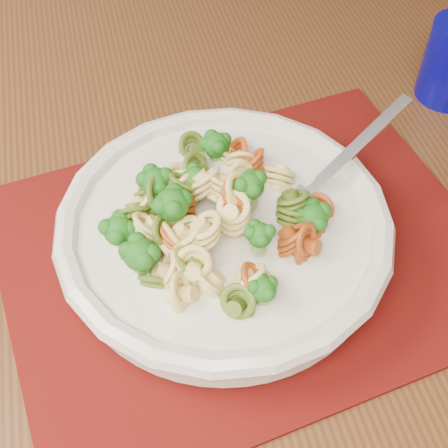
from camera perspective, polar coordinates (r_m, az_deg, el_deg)
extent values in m
cube|color=#562D18|center=(0.60, 0.30, 0.33)|extent=(1.44, 0.94, 0.04)
cube|color=#521103|center=(0.55, 1.98, -2.54)|extent=(0.45, 0.37, 0.00)
cylinder|color=silver|center=(0.54, 0.00, -2.36)|extent=(0.12, 0.12, 0.01)
cylinder|color=silver|center=(0.53, 0.00, -1.01)|extent=(0.26, 0.26, 0.03)
torus|color=silver|center=(0.51, 0.00, 0.13)|extent=(0.28, 0.28, 0.02)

